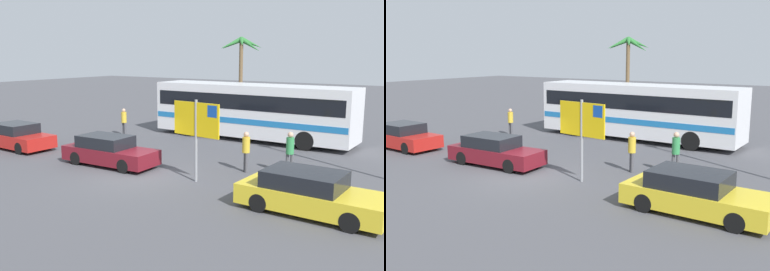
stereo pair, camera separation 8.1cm
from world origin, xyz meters
The scene contains 10 objects.
ground centered at (0.00, 0.00, 0.00)m, with size 120.00×120.00×0.00m, color #4C4C51.
bus_front_coach centered at (0.29, 9.81, 1.78)m, with size 11.80×2.64×3.17m.
ferry_sign centered at (2.51, 0.78, 2.33)m, with size 2.19×0.32×3.20m.
car_maroon centered at (-2.19, 0.77, 0.64)m, with size 4.49×1.86×1.32m.
car_yellow centered at (7.32, -0.11, 0.64)m, with size 4.59×1.95×1.32m.
car_red centered at (-8.66, 0.63, 0.64)m, with size 4.02×1.84×1.32m.
pedestrian_near_sign centered at (-6.60, 6.50, 0.97)m, with size 0.32×0.32×1.66m.
pedestrian_by_bus centered at (3.40, 3.15, 1.02)m, with size 0.32×0.32×1.72m.
pedestrian_crossing_lot centered at (5.06, 3.83, 1.05)m, with size 0.32×0.32×1.78m.
palm_tree_seaside centered at (-5.98, 20.16, 5.14)m, with size 3.83×3.67×6.28m.
Camera 1 is at (11.73, -13.10, 4.91)m, focal length 41.53 mm.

